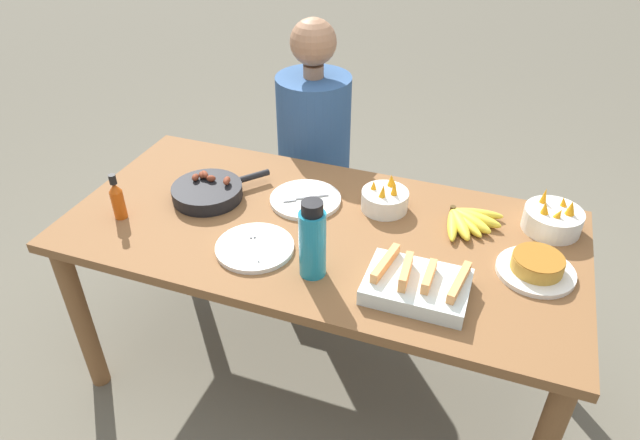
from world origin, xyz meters
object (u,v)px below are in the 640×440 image
(hot_sauce_bottle, at_px, (117,199))
(person_figure, at_px, (314,177))
(skillet, at_px, (208,191))
(water_bottle, at_px, (312,241))
(frittata_plate_center, at_px, (537,267))
(fruit_bowl_mango, at_px, (553,219))
(fruit_bowl_citrus, at_px, (385,199))
(banana_bunch, at_px, (467,221))
(melon_tray, at_px, (417,285))
(empty_plate_near_front, at_px, (305,199))
(empty_plate_far_left, at_px, (255,247))

(hot_sauce_bottle, distance_m, person_figure, 0.95)
(skillet, height_order, water_bottle, water_bottle)
(frittata_plate_center, distance_m, fruit_bowl_mango, 0.26)
(fruit_bowl_citrus, xyz_separation_m, water_bottle, (-0.12, -0.41, 0.08))
(fruit_bowl_mango, xyz_separation_m, person_figure, (-0.99, 0.38, -0.25))
(banana_bunch, distance_m, melon_tray, 0.40)
(melon_tray, distance_m, frittata_plate_center, 0.38)
(banana_bunch, xyz_separation_m, hot_sauce_bottle, (-1.13, -0.36, 0.05))
(frittata_plate_center, distance_m, empty_plate_near_front, 0.81)
(fruit_bowl_citrus, bearing_deg, melon_tray, -63.30)
(empty_plate_far_left, height_order, hot_sauce_bottle, hot_sauce_bottle)
(empty_plate_far_left, bearing_deg, water_bottle, -11.33)
(fruit_bowl_mango, height_order, fruit_bowl_citrus, fruit_bowl_mango)
(frittata_plate_center, bearing_deg, hot_sauce_bottle, -172.67)
(hot_sauce_bottle, bearing_deg, skillet, 43.09)
(skillet, distance_m, water_bottle, 0.57)
(empty_plate_far_left, bearing_deg, hot_sauce_bottle, 179.23)
(person_figure, bearing_deg, fruit_bowl_mango, -20.89)
(banana_bunch, xyz_separation_m, empty_plate_far_left, (-0.62, -0.37, -0.01))
(skillet, distance_m, empty_plate_near_front, 0.35)
(fruit_bowl_citrus, bearing_deg, banana_bunch, -0.70)
(banana_bunch, height_order, fruit_bowl_citrus, fruit_bowl_citrus)
(banana_bunch, distance_m, skillet, 0.92)
(skillet, height_order, empty_plate_near_front, skillet)
(frittata_plate_center, distance_m, person_figure, 1.17)
(person_figure, bearing_deg, hot_sauce_bottle, -116.73)
(empty_plate_far_left, height_order, water_bottle, water_bottle)
(banana_bunch, bearing_deg, hot_sauce_bottle, -162.35)
(empty_plate_near_front, xyz_separation_m, empty_plate_far_left, (-0.05, -0.32, 0.00))
(melon_tray, bearing_deg, skillet, 163.40)
(melon_tray, xyz_separation_m, person_figure, (-0.63, 0.84, -0.24))
(melon_tray, xyz_separation_m, fruit_bowl_citrus, (-0.20, 0.39, 0.01))
(skillet, bearing_deg, fruit_bowl_citrus, -36.76)
(empty_plate_far_left, xyz_separation_m, hot_sauce_bottle, (-0.51, 0.01, 0.07))
(hot_sauce_bottle, bearing_deg, fruit_bowl_mango, 17.23)
(skillet, relative_size, person_figure, 0.27)
(frittata_plate_center, bearing_deg, empty_plate_near_front, 170.48)
(fruit_bowl_citrus, bearing_deg, empty_plate_far_left, -131.70)
(hot_sauce_bottle, bearing_deg, fruit_bowl_citrus, 23.31)
(fruit_bowl_mango, bearing_deg, empty_plate_near_front, -171.53)
(banana_bunch, bearing_deg, empty_plate_near_front, -174.93)
(frittata_plate_center, height_order, person_figure, person_figure)
(hot_sauce_bottle, xyz_separation_m, person_figure, (0.41, 0.81, -0.28))
(frittata_plate_center, bearing_deg, empty_plate_far_left, -167.90)
(skillet, distance_m, hot_sauce_bottle, 0.31)
(melon_tray, height_order, fruit_bowl_mango, fruit_bowl_mango)
(water_bottle, height_order, hot_sauce_bottle, water_bottle)
(empty_plate_far_left, distance_m, water_bottle, 0.25)
(melon_tray, xyz_separation_m, hot_sauce_bottle, (-1.04, 0.03, 0.04))
(melon_tray, relative_size, empty_plate_far_left, 1.18)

